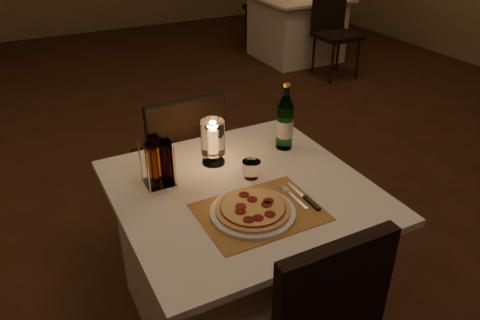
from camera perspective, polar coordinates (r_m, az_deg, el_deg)
name	(u,v)px	position (r m, az deg, el deg)	size (l,w,h in m)	color
floor	(220,214)	(3.02, -2.48, -6.65)	(8.00, 10.00, 0.02)	#422315
main_table	(242,257)	(2.13, 0.25, -11.71)	(1.00, 1.00, 0.74)	white
chair_far	(182,154)	(2.57, -7.13, 0.77)	(0.42, 0.42, 0.90)	black
placemat	(260,212)	(1.76, 2.42, -6.34)	(0.45, 0.34, 0.00)	#B3813E
plate	(253,212)	(1.75, 1.56, -6.37)	(0.32, 0.32, 0.01)	white
pizza	(253,209)	(1.74, 1.57, -5.94)	(0.28, 0.28, 0.02)	#D8B77F
fork	(292,195)	(1.86, 6.36, -4.30)	(0.02, 0.18, 0.00)	silver
knife	(308,200)	(1.83, 8.31, -4.86)	(0.02, 0.22, 0.01)	black
tumbler	(251,170)	(1.95, 1.39, -1.17)	(0.08, 0.08, 0.08)	white
water_bottle	(285,123)	(2.16, 5.51, 4.52)	(0.08, 0.08, 0.32)	#5AA770
hurricane_candle	(213,139)	(2.02, -3.32, 2.59)	(0.11, 0.11, 0.20)	white
cruet_caddy	(158,164)	(1.90, -9.95, -0.47)	(0.12, 0.12, 0.21)	white
neighbor_table_right	(296,28)	(5.94, 6.83, 15.74)	(1.00, 1.00, 0.74)	white
neighbor_chair_ra	(333,26)	(5.34, 11.31, 15.76)	(0.42, 0.42, 0.90)	black
neighbor_chair_rb	(267,2)	(6.49, 3.28, 18.66)	(0.42, 0.42, 0.90)	black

